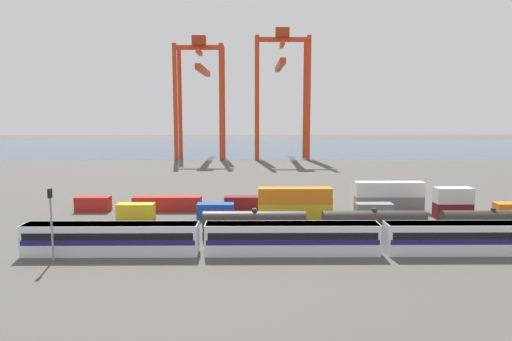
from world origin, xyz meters
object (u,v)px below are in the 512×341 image
at_px(passenger_train, 292,237).
at_px(signal_mast, 51,215).
at_px(gantry_crane_central, 281,80).
at_px(gantry_crane_west, 201,84).
at_px(freight_tank_row, 433,224).
at_px(shipping_container_12, 241,204).

relative_size(passenger_train, signal_mast, 7.63).
xyz_separation_m(passenger_train, gantry_crane_central, (5.78, 118.33, 26.54)).
xyz_separation_m(passenger_train, gantry_crane_west, (-23.72, 118.34, 24.93)).
height_order(freight_tank_row, signal_mast, signal_mast).
bearing_deg(signal_mast, gantry_crane_central, 74.04).
relative_size(gantry_crane_west, gantry_crane_central, 0.94).
bearing_deg(gantry_crane_central, passenger_train, -92.80).
xyz_separation_m(signal_mast, gantry_crane_central, (34.61, 121.00, 23.08)).
bearing_deg(passenger_train, gantry_crane_west, 101.33).
bearing_deg(passenger_train, shipping_container_12, 105.21).
distance_m(passenger_train, gantry_crane_west, 123.24).
height_order(signal_mast, gantry_crane_central, gantry_crane_central).
xyz_separation_m(signal_mast, gantry_crane_west, (5.11, 121.01, 21.47)).
xyz_separation_m(freight_tank_row, gantry_crane_central, (-14.81, 110.89, 26.72)).
bearing_deg(shipping_container_12, passenger_train, -74.79).
relative_size(signal_mast, shipping_container_12, 1.45).
height_order(passenger_train, gantry_crane_central, gantry_crane_central).
height_order(signal_mast, gantry_crane_west, gantry_crane_west).
xyz_separation_m(signal_mast, shipping_container_12, (21.90, 28.12, -4.31)).
xyz_separation_m(shipping_container_12, gantry_crane_west, (-16.80, 92.89, 25.77)).
bearing_deg(shipping_container_12, gantry_crane_west, 100.25).
distance_m(passenger_train, signal_mast, 29.15).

